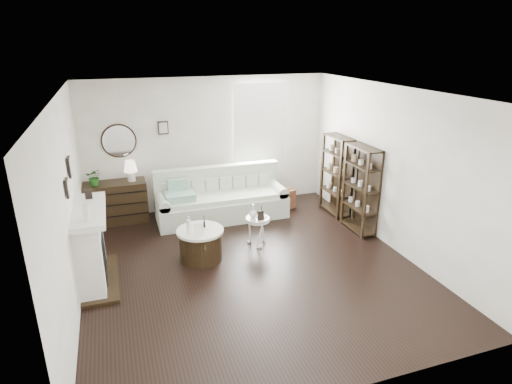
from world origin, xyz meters
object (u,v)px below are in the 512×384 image
object	(u,v)px
drum_table	(201,244)
pedestal_table	(258,220)
sofa	(221,201)
dresser	(115,203)

from	to	relation	value
drum_table	pedestal_table	distance (m)	1.08
sofa	dresser	bearing A→B (deg)	168.99
dresser	drum_table	world-z (taller)	dresser
sofa	dresser	xyz separation A→B (m)	(-2.01, 0.39, 0.08)
drum_table	dresser	bearing A→B (deg)	122.19
sofa	pedestal_table	size ratio (longest dim) A/B	5.04
dresser	pedestal_table	world-z (taller)	dresser
dresser	pedestal_table	xyz separation A→B (m)	(2.30, -1.80, 0.06)
sofa	drum_table	distance (m)	1.78
dresser	drum_table	size ratio (longest dim) A/B	1.61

